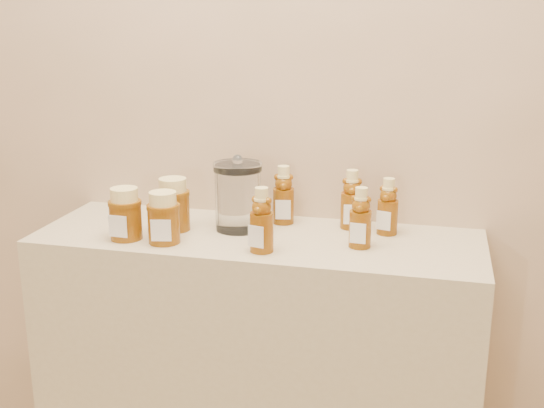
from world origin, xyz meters
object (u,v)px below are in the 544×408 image
(glass_canister, at_px, (238,194))
(display_table, at_px, (258,384))
(bear_bottle_back_left, at_px, (284,191))
(bear_bottle_front_left, at_px, (262,216))
(honey_jar_left, at_px, (125,214))

(glass_canister, bearing_deg, display_table, -32.75)
(bear_bottle_back_left, xyz_separation_m, bear_bottle_front_left, (0.00, -0.24, -0.00))
(honey_jar_left, bearing_deg, bear_bottle_front_left, 1.52)
(bear_bottle_back_left, bearing_deg, display_table, -119.40)
(display_table, relative_size, honey_jar_left, 8.66)
(bear_bottle_back_left, distance_m, honey_jar_left, 0.44)
(bear_bottle_front_left, relative_size, honey_jar_left, 1.35)
(display_table, bearing_deg, glass_canister, 147.25)
(glass_canister, bearing_deg, honey_jar_left, -150.66)
(display_table, xyz_separation_m, glass_canister, (-0.07, 0.04, 0.55))
(display_table, height_order, honey_jar_left, honey_jar_left)
(honey_jar_left, distance_m, glass_canister, 0.31)
(honey_jar_left, height_order, glass_canister, glass_canister)
(bear_bottle_front_left, relative_size, glass_canister, 0.92)
(bear_bottle_back_left, distance_m, bear_bottle_front_left, 0.24)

